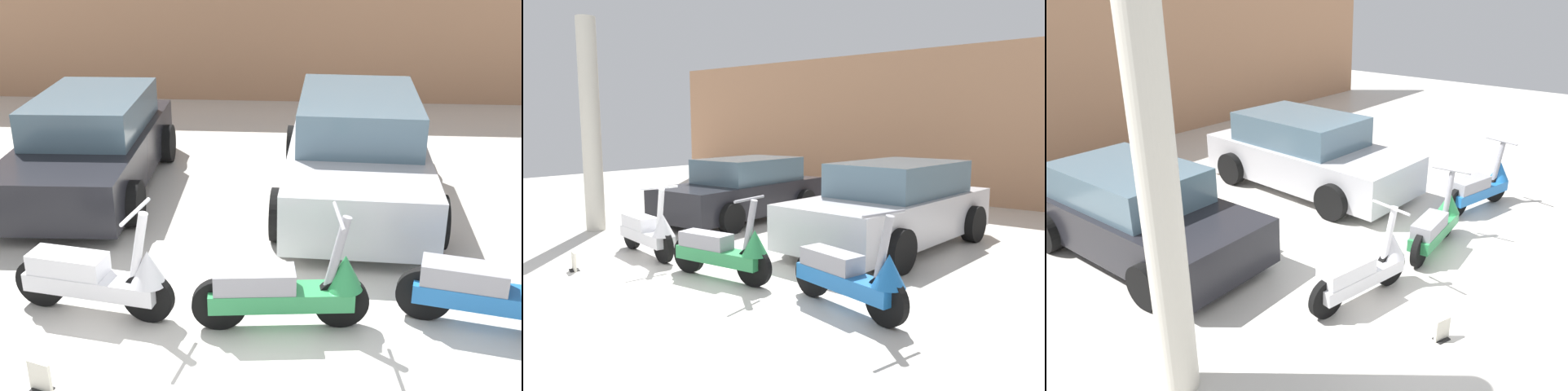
{
  "view_description": "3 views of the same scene",
  "coord_description": "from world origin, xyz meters",
  "views": [
    {
      "loc": [
        0.4,
        -4.49,
        3.34
      ],
      "look_at": [
        -0.05,
        2.01,
        0.63
      ],
      "focal_mm": 45.0,
      "sensor_mm": 36.0,
      "label": 1
    },
    {
      "loc": [
        4.87,
        -3.87,
        1.98
      ],
      "look_at": [
        0.24,
        1.75,
        0.94
      ],
      "focal_mm": 35.0,
      "sensor_mm": 36.0,
      "label": 2
    },
    {
      "loc": [
        -5.96,
        -2.24,
        3.5
      ],
      "look_at": [
        -0.53,
        2.2,
        0.64
      ],
      "focal_mm": 35.0,
      "sensor_mm": 36.0,
      "label": 3
    }
  ],
  "objects": [
    {
      "name": "car_rear_left",
      "position": [
        -2.43,
        3.66,
        0.6
      ],
      "size": [
        1.88,
        3.75,
        1.26
      ],
      "rotation": [
        0.0,
        0.0,
        -1.54
      ],
      "color": "black",
      "rests_on": "ground_plane"
    },
    {
      "name": "ground_plane",
      "position": [
        0.0,
        0.0,
        0.0
      ],
      "size": [
        28.0,
        28.0,
        0.0
      ],
      "primitive_type": "plane",
      "color": "silver"
    },
    {
      "name": "scooter_front_center",
      "position": [
        2.13,
        0.56,
        0.4
      ],
      "size": [
        1.6,
        0.7,
        1.13
      ],
      "rotation": [
        0.0,
        0.0,
        -0.23
      ],
      "color": "black",
      "rests_on": "ground_plane"
    },
    {
      "name": "scooter_front_right",
      "position": [
        0.3,
        0.48,
        0.39
      ],
      "size": [
        1.57,
        0.56,
        1.09
      ],
      "rotation": [
        0.0,
        0.0,
        0.1
      ],
      "color": "black",
      "rests_on": "ground_plane"
    },
    {
      "name": "placard_near_left_scooter",
      "position": [
        -1.58,
        -0.53,
        0.11
      ],
      "size": [
        0.2,
        0.17,
        0.26
      ],
      "rotation": [
        0.0,
        0.0,
        -0.33
      ],
      "color": "black",
      "rests_on": "ground_plane"
    },
    {
      "name": "support_column_side",
      "position": [
        -3.77,
        1.09,
        1.93
      ],
      "size": [
        0.34,
        0.34,
        3.85
      ],
      "primitive_type": "cylinder",
      "color": "beige",
      "rests_on": "ground_plane"
    },
    {
      "name": "wall_back",
      "position": [
        0.0,
        8.59,
        1.93
      ],
      "size": [
        19.6,
        0.12,
        3.85
      ],
      "primitive_type": "cube",
      "color": "tan",
      "rests_on": "ground_plane"
    },
    {
      "name": "car_rear_center",
      "position": [
        1.08,
        3.5,
        0.65
      ],
      "size": [
        2.08,
        4.07,
        1.36
      ],
      "rotation": [
        0.0,
        0.0,
        -1.62
      ],
      "color": "#B7B7BC",
      "rests_on": "ground_plane"
    },
    {
      "name": "scooter_front_left",
      "position": [
        -1.42,
        0.58,
        0.39
      ],
      "size": [
        1.56,
        0.63,
        1.09
      ],
      "rotation": [
        0.0,
        0.0,
        -0.18
      ],
      "color": "black",
      "rests_on": "ground_plane"
    }
  ]
}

